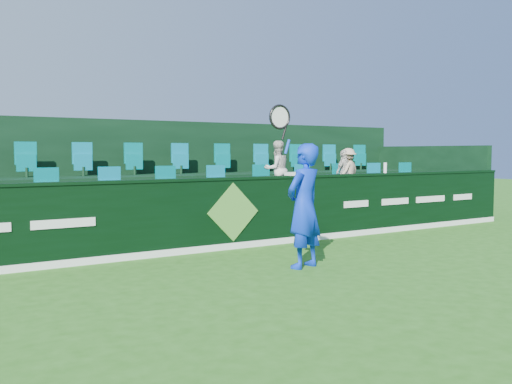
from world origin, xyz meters
TOP-DOWN VIEW (x-y plane):
  - ground at (0.00, 0.00)m, footprint 60.00×60.00m
  - sponsor_hoarding at (0.00, 4.00)m, footprint 16.00×0.25m
  - stand_tier_front at (0.00, 5.10)m, footprint 16.00×2.00m
  - stand_tier_back at (0.00, 7.00)m, footprint 16.00×1.80m
  - stand_rear at (0.00, 7.44)m, footprint 16.00×4.10m
  - seat_row_front at (0.00, 5.50)m, footprint 13.50×0.50m
  - seat_row_back at (0.00, 7.30)m, footprint 13.50×0.50m
  - tennis_player at (0.06, 1.82)m, footprint 1.19×0.66m
  - spectator_left at (1.86, 5.12)m, footprint 0.66×0.54m
  - spectator_middle at (3.85, 5.12)m, footprint 0.68×0.42m
  - spectator_right at (3.98, 5.12)m, footprint 0.82×0.63m
  - towel at (1.57, 4.00)m, footprint 0.43×0.28m
  - drinks_bottle at (4.08, 4.00)m, footprint 0.07×0.07m

SIDE VIEW (x-z plane):
  - ground at x=0.00m, z-range 0.00..0.00m
  - stand_tier_front at x=0.00m, z-range 0.00..0.80m
  - stand_tier_back at x=0.00m, z-range 0.00..1.30m
  - sponsor_hoarding at x=0.00m, z-range 0.00..1.35m
  - tennis_player at x=0.06m, z-range -0.30..2.28m
  - seat_row_front at x=0.00m, z-range 0.80..1.40m
  - stand_rear at x=0.00m, z-range -0.08..2.52m
  - spectator_middle at x=3.85m, z-range 0.80..1.88m
  - spectator_right at x=3.98m, z-range 0.80..1.92m
  - towel at x=1.57m, z-range 1.35..1.41m
  - spectator_left at x=1.86m, z-range 0.80..2.08m
  - drinks_bottle at x=4.08m, z-range 1.35..1.59m
  - seat_row_back at x=0.00m, z-range 1.30..1.90m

